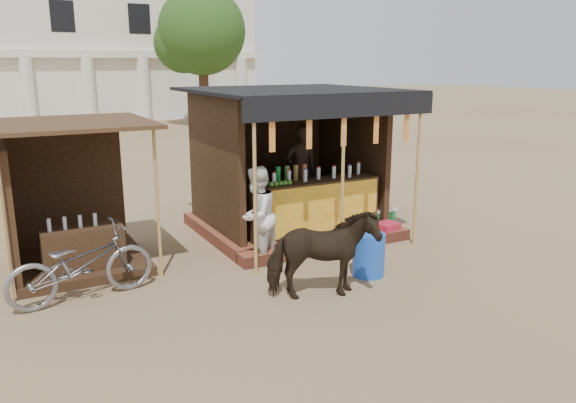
# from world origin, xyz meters

# --- Properties ---
(ground) EXTENTS (120.00, 120.00, 0.00)m
(ground) POSITION_xyz_m (0.00, 0.00, 0.00)
(ground) COLOR #846B4C
(ground) RESTS_ON ground
(main_stall) EXTENTS (3.60, 3.61, 2.78)m
(main_stall) POSITION_xyz_m (1.03, 3.36, 1.03)
(main_stall) COLOR brown
(main_stall) RESTS_ON ground
(secondary_stall) EXTENTS (2.40, 2.40, 2.38)m
(secondary_stall) POSITION_xyz_m (-3.17, 3.24, 0.85)
(secondary_stall) COLOR #3D2A16
(secondary_stall) RESTS_ON ground
(cow) EXTENTS (1.65, 1.08, 1.29)m
(cow) POSITION_xyz_m (-0.17, 0.27, 0.64)
(cow) COLOR black
(cow) RESTS_ON ground
(motorbike) EXTENTS (2.09, 0.94, 1.06)m
(motorbike) POSITION_xyz_m (-3.16, 1.79, 0.53)
(motorbike) COLOR gray
(motorbike) RESTS_ON ground
(bystander) EXTENTS (1.00, 0.97, 1.63)m
(bystander) POSITION_xyz_m (-0.36, 2.00, 0.82)
(bystander) COLOR white
(bystander) RESTS_ON ground
(blue_barrel) EXTENTS (0.63, 0.63, 0.68)m
(blue_barrel) POSITION_xyz_m (0.93, 0.67, 0.34)
(blue_barrel) COLOR blue
(blue_barrel) RESTS_ON ground
(red_crate) EXTENTS (0.48, 0.43, 0.32)m
(red_crate) POSITION_xyz_m (2.33, 2.00, 0.16)
(red_crate) COLOR #A81C32
(red_crate) RESTS_ON ground
(cooler) EXTENTS (0.67, 0.49, 0.46)m
(cooler) POSITION_xyz_m (2.54, 2.60, 0.23)
(cooler) COLOR #187034
(cooler) RESTS_ON ground
(background_building) EXTENTS (26.00, 7.45, 8.18)m
(background_building) POSITION_xyz_m (-2.00, 29.94, 3.98)
(background_building) COLOR silver
(background_building) RESTS_ON ground
(tree) EXTENTS (4.50, 4.40, 7.00)m
(tree) POSITION_xyz_m (5.81, 22.14, 4.63)
(tree) COLOR #382314
(tree) RESTS_ON ground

